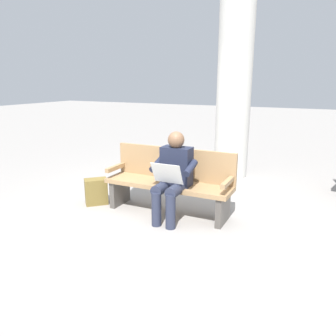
{
  "coord_description": "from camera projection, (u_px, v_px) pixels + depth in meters",
  "views": [
    {
      "loc": [
        -1.96,
        3.95,
        1.82
      ],
      "look_at": [
        -0.08,
        0.15,
        0.7
      ],
      "focal_mm": 35.62,
      "sensor_mm": 36.0,
      "label": 1
    }
  ],
  "objects": [
    {
      "name": "ground_plane",
      "position": [
        168.0,
        213.0,
        4.73
      ],
      "size": [
        40.0,
        40.0,
        0.0
      ],
      "primitive_type": "plane",
      "color": "gray"
    },
    {
      "name": "bench_near",
      "position": [
        170.0,
        180.0,
        4.67
      ],
      "size": [
        1.81,
        0.5,
        0.9
      ],
      "rotation": [
        0.0,
        0.0,
        0.01
      ],
      "color": "#9E7A51",
      "rests_on": "ground"
    },
    {
      "name": "person_seated",
      "position": [
        173.0,
        174.0,
        4.36
      ],
      "size": [
        0.57,
        0.58,
        1.18
      ],
      "rotation": [
        0.0,
        0.0,
        0.01
      ],
      "color": "#1E2338",
      "rests_on": "ground"
    },
    {
      "name": "support_pillar",
      "position": [
        235.0,
        75.0,
        6.12
      ],
      "size": [
        0.64,
        0.64,
        3.81
      ],
      "primitive_type": "cylinder",
      "color": "beige",
      "rests_on": "ground"
    },
    {
      "name": "backpack",
      "position": [
        96.0,
        192.0,
        5.03
      ],
      "size": [
        0.38,
        0.38,
        0.39
      ],
      "rotation": [
        0.0,
        0.0,
        3.92
      ],
      "color": "brown",
      "rests_on": "ground"
    }
  ]
}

